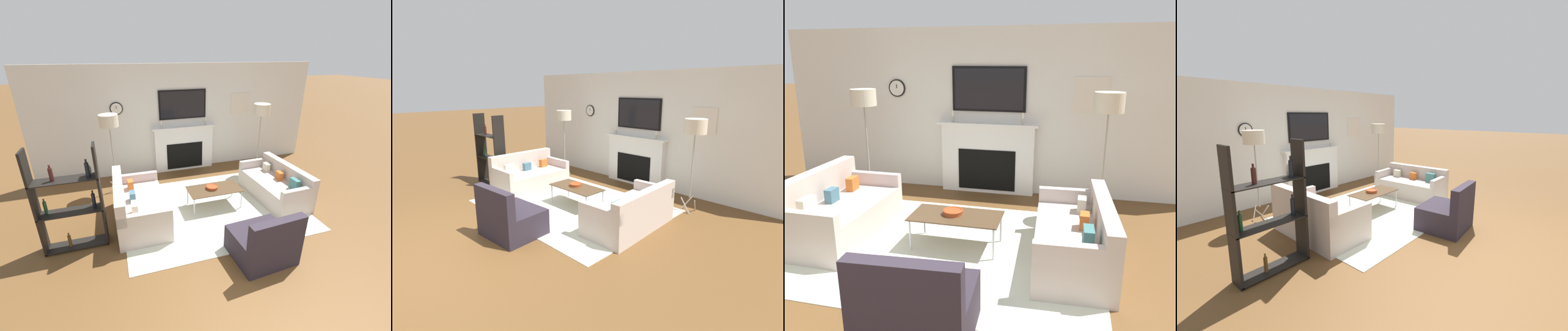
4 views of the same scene
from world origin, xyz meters
TOP-DOWN VIEW (x-y plane):
  - ground_plane at (0.00, 0.00)m, footprint 60.00×60.00m
  - fireplace_wall at (0.00, 4.84)m, footprint 7.29×0.28m
  - area_rug at (0.00, 2.64)m, footprint 3.53×2.70m
  - couch_left at (-1.46, 2.63)m, footprint 0.89×1.61m
  - couch_right at (1.46, 2.64)m, footprint 0.87×1.68m
  - armchair at (0.23, 1.09)m, footprint 0.92×0.84m
  - coffee_table at (0.07, 2.69)m, footprint 1.08×0.54m
  - decorative_bowl at (0.02, 2.71)m, footprint 0.24×0.24m
  - floor_lamp_left at (-1.81, 4.02)m, footprint 0.39×0.39m
  - floor_lamp_right at (1.81, 4.02)m, footprint 0.40×0.40m
  - shelf_unit at (-2.49, 2.24)m, footprint 0.96×0.28m

SIDE VIEW (x-z plane):
  - ground_plane at x=0.00m, z-range 0.00..0.00m
  - area_rug at x=0.00m, z-range 0.00..0.01m
  - couch_right at x=1.46m, z-range -0.09..0.64m
  - armchair at x=0.23m, z-range -0.15..0.71m
  - couch_left at x=-1.46m, z-range -0.12..0.72m
  - coffee_table at x=0.07m, z-range 0.18..0.58m
  - decorative_bowl at x=0.02m, z-range 0.41..0.47m
  - shelf_unit at x=-2.49m, z-range -0.04..1.68m
  - fireplace_wall at x=0.00m, z-range -0.12..2.58m
  - floor_lamp_left at x=-1.81m, z-range 0.72..2.48m
  - floor_lamp_right at x=1.81m, z-range 0.72..2.51m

